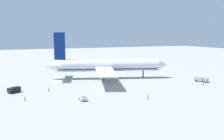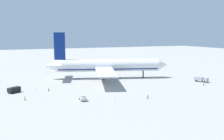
{
  "view_description": "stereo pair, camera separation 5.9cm",
  "coord_description": "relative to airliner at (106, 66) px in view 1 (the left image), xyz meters",
  "views": [
    {
      "loc": [
        -55.37,
        -129.02,
        24.73
      ],
      "look_at": [
        0.57,
        -3.92,
        5.16
      ],
      "focal_mm": 40.64,
      "sensor_mm": 36.0,
      "label": 1
    },
    {
      "loc": [
        -55.32,
        -129.04,
        24.73
      ],
      "look_at": [
        0.57,
        -3.92,
        5.16
      ],
      "focal_mm": 40.64,
      "sensor_mm": 36.0,
      "label": 2
    }
  ],
  "objects": [
    {
      "name": "traffic_cone_2",
      "position": [
        -13.8,
        -41.91,
        -6.9
      ],
      "size": [
        0.36,
        0.36,
        0.55
      ],
      "primitive_type": "cone",
      "color": "orange",
      "rests_on": "ground"
    },
    {
      "name": "ground_worker_2",
      "position": [
        -2.7,
        -48.22,
        -6.3
      ],
      "size": [
        0.52,
        0.52,
        1.71
      ],
      "color": "black",
      "rests_on": "ground"
    },
    {
      "name": "ground_plane",
      "position": [
        1.19,
        -0.44,
        -7.17
      ],
      "size": [
        600.0,
        600.0,
        0.0
      ],
      "primitive_type": "plane",
      "color": "#9E9E99"
    },
    {
      "name": "service_van",
      "position": [
        -26.42,
        -40.6,
        -6.14
      ],
      "size": [
        2.12,
        4.54,
        1.97
      ],
      "color": "silver",
      "rests_on": "ground"
    },
    {
      "name": "traffic_cone_0",
      "position": [
        13.37,
        38.26,
        -6.9
      ],
      "size": [
        0.36,
        0.36,
        0.55
      ],
      "primitive_type": "cone",
      "color": "orange",
      "rests_on": "ground"
    },
    {
      "name": "service_truck_2",
      "position": [
        -49.18,
        -16.69,
        -5.81
      ],
      "size": [
        5.67,
        4.9,
        2.37
      ],
      "color": "black",
      "rests_on": "ground"
    },
    {
      "name": "traffic_cone_1",
      "position": [
        -26.7,
        34.87,
        -6.9
      ],
      "size": [
        0.36,
        0.36,
        0.55
      ],
      "primitive_type": "cone",
      "color": "orange",
      "rests_on": "ground"
    },
    {
      "name": "airliner",
      "position": [
        0.0,
        0.0,
        0.0
      ],
      "size": [
        67.62,
        67.74,
        25.55
      ],
      "color": "white",
      "rests_on": "ground"
    },
    {
      "name": "ground_worker_3",
      "position": [
        -46.23,
        -31.75,
        -6.33
      ],
      "size": [
        0.54,
        0.54,
        1.67
      ],
      "color": "navy",
      "rests_on": "ground"
    },
    {
      "name": "ground_worker_1",
      "position": [
        35.59,
        -37.59,
        -6.3
      ],
      "size": [
        0.52,
        0.52,
        1.71
      ],
      "color": "black",
      "rests_on": "ground"
    },
    {
      "name": "baggage_cart_0",
      "position": [
        33.78,
        49.28,
        -6.45
      ],
      "size": [
        1.87,
        3.3,
        1.32
      ],
      "color": "gray",
      "rests_on": "ground"
    },
    {
      "name": "ground_worker_0",
      "position": [
        -35.32,
        -19.73,
        -6.3
      ],
      "size": [
        0.5,
        0.5,
        1.71
      ],
      "color": "black",
      "rests_on": "ground"
    },
    {
      "name": "traffic_cone_3",
      "position": [
        -39.67,
        -13.43,
        -6.9
      ],
      "size": [
        0.36,
        0.36,
        0.55
      ],
      "primitive_type": "cone",
      "color": "orange",
      "rests_on": "ground"
    },
    {
      "name": "service_truck_1",
      "position": [
        41.03,
        -30.12,
        -5.76
      ],
      "size": [
        4.75,
        7.28,
        2.45
      ],
      "color": "#999EA5",
      "rests_on": "ground"
    }
  ]
}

